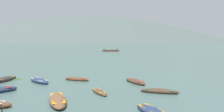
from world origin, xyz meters
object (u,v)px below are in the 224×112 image
Objects in this scene: rowboat_8 at (39,81)px; rowboat_2 at (77,79)px; rowboat_3 at (159,91)px; rowboat_10 at (4,79)px; rowboat_6 at (58,100)px; rowboat_7 at (152,111)px; rowboat_1 at (99,92)px; ferry_0 at (111,51)px; rowboat_5 at (135,81)px.

rowboat_2 is at bearing 14.23° from rowboat_8.
rowboat_10 reaches higher than rowboat_3.
rowboat_6 is 1.42× the size of rowboat_7.
rowboat_7 reaches higher than rowboat_2.
rowboat_3 is 1.11× the size of rowboat_7.
rowboat_6 is (-2.99, -2.86, 0.07)m from rowboat_1.
rowboat_6 is 0.47× the size of ferry_0.
rowboat_8 is at bearing -95.83° from ferry_0.
ferry_0 is at bearing 87.11° from rowboat_6.
ferry_0 is at bearing 88.86° from rowboat_1.
rowboat_1 is 6.41m from rowboat_7.
rowboat_7 is at bearing -88.98° from ferry_0.
rowboat_6 reaches higher than rowboat_8.
rowboat_1 is 0.92× the size of rowboat_2.
ferry_0 is (13.30, 87.08, 0.25)m from rowboat_10.
rowboat_3 is 17.87m from rowboat_10.
rowboat_3 is 13.55m from rowboat_8.
rowboat_7 is at bearing -55.89° from rowboat_1.
rowboat_3 is (8.39, -6.19, 0.01)m from rowboat_2.
rowboat_6 reaches higher than rowboat_7.
rowboat_3 is at bearing -70.90° from rowboat_5.
rowboat_2 is 0.93× the size of rowboat_3.
rowboat_2 is 9.04m from rowboat_6.
ferry_0 reaches higher than rowboat_5.
rowboat_7 is 14.96m from rowboat_8.
rowboat_6 is at bearing -136.32° from rowboat_1.
rowboat_5 is 0.39× the size of ferry_0.
rowboat_1 is 12.88m from rowboat_10.
rowboat_2 is at bearing -93.18° from ferry_0.
rowboat_2 is 10.43m from rowboat_3.
rowboat_6 reaches higher than rowboat_2.
rowboat_1 is 0.82× the size of rowboat_8.
rowboat_7 is at bearing -91.40° from rowboat_5.
rowboat_10 is at bearing 134.08° from rowboat_6.
rowboat_2 is 0.90× the size of rowboat_8.
rowboat_5 reaches higher than rowboat_3.
rowboat_1 is 5.42m from rowboat_3.
rowboat_1 is at bearing 124.11° from rowboat_7.
rowboat_3 is at bearing 71.03° from rowboat_7.
rowboat_3 is 0.78× the size of rowboat_6.
rowboat_6 reaches higher than rowboat_1.
rowboat_6 is at bearing -161.25° from rowboat_3.
rowboat_8 reaches higher than rowboat_7.
rowboat_8 reaches higher than rowboat_5.
rowboat_10 reaches higher than rowboat_1.
rowboat_5 is at bearing -4.92° from rowboat_10.
rowboat_8 is (-10.95, 0.57, 0.01)m from rowboat_5.
rowboat_3 reaches higher than rowboat_7.
rowboat_8 is at bearing 135.72° from rowboat_7.
rowboat_5 is 0.83× the size of rowboat_6.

